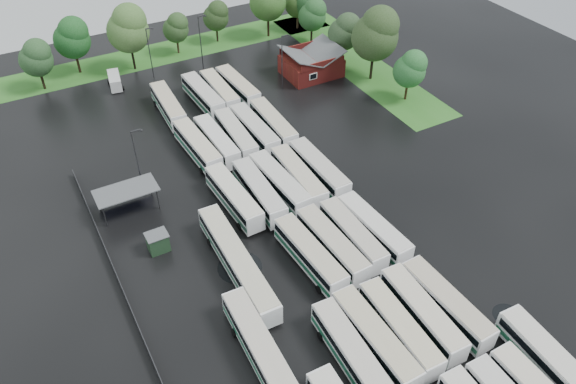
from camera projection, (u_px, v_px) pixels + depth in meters
ground at (321, 268)px, 68.19m from camera, size 160.00×160.00×0.00m
brick_building at (311, 65)px, 104.57m from camera, size 10.07×8.60×5.39m
wash_shed at (126, 192)px, 74.66m from camera, size 8.20×4.20×3.58m
utility_hut at (158, 242)px, 69.78m from camera, size 2.70×2.20×2.62m
grass_strip_north at (161, 54)px, 112.38m from camera, size 80.00×10.00×0.01m
grass_strip_east at (355, 62)px, 109.50m from camera, size 10.00×50.00×0.01m
west_fence at (122, 289)px, 64.94m from camera, size 0.10×50.00×1.20m
bus_r1c0 at (351, 352)px, 56.94m from camera, size 3.18×12.37×3.41m
bus_r1c1 at (375, 339)px, 58.08m from camera, size 2.73×12.68×3.53m
bus_r1c2 at (399, 328)px, 59.18m from camera, size 3.10×12.31×3.40m
bus_r1c3 at (422, 313)px, 60.66m from camera, size 3.16×12.50×3.45m
bus_r1c4 at (446, 304)px, 61.65m from camera, size 3.02×12.53×3.47m
bus_r2c1 at (310, 255)px, 67.27m from camera, size 3.22×12.66×3.50m
bus_r2c2 at (332, 245)px, 68.58m from camera, size 3.02×12.64×3.50m
bus_r2c3 at (352, 235)px, 69.98m from camera, size 2.67×12.08×3.36m
bus_r2c4 at (373, 229)px, 70.82m from camera, size 3.22×12.39×3.42m
bus_r3c0 at (234, 197)px, 75.40m from camera, size 3.14×12.69×3.51m
bus_r3c1 at (259, 192)px, 76.32m from camera, size 3.08×12.63×3.49m
bus_r3c2 at (279, 183)px, 77.66m from camera, size 3.30×12.85×3.54m
bus_r3c3 at (298, 177)px, 78.76m from camera, size 3.09×12.68×3.51m
bus_r3c4 at (319, 169)px, 80.07m from camera, size 2.85×12.77×3.55m
bus_r4c0 at (197, 146)px, 84.48m from camera, size 3.18×12.64×3.49m
bus_r4c1 at (217, 141)px, 85.61m from camera, size 2.71×12.13×3.37m
bus_r4c2 at (236, 135)px, 86.82m from camera, size 3.20×12.38×3.42m
bus_r4c3 at (254, 130)px, 87.90m from camera, size 2.82×12.63×3.51m
bus_r4c4 at (273, 124)px, 89.22m from camera, size 3.01×12.54×3.47m
bus_r5c0 at (168, 106)px, 93.48m from camera, size 3.25×12.56×3.47m
bus_r5c2 at (203, 95)px, 96.06m from camera, size 3.07×12.63×3.49m
bus_r5c3 at (220, 91)px, 97.25m from camera, size 2.76×12.19×3.38m
bus_r5c4 at (238, 87)px, 98.40m from camera, size 3.16×12.40×3.42m
artic_bus_west_b at (237, 262)px, 66.35m from camera, size 3.13×18.79×3.48m
artic_bus_west_c at (268, 363)px, 55.95m from camera, size 3.30×18.41×3.40m
minibus at (115, 80)px, 101.34m from camera, size 2.88×5.65×2.35m
tree_north_0 at (36, 57)px, 97.67m from camera, size 5.79×5.79×9.60m
tree_north_1 at (72, 37)px, 101.86m from camera, size 6.62×6.62×10.96m
tree_north_2 at (128, 28)px, 102.16m from camera, size 7.73×7.73×12.80m
tree_north_3 at (176, 27)px, 109.22m from camera, size 5.02×5.02×8.32m
tree_north_4 at (216, 16)px, 113.19m from camera, size 5.20×5.20×8.61m
tree_north_6 at (299, 2)px, 118.01m from camera, size 5.38×5.38×8.91m
tree_east_0 at (411, 69)px, 94.99m from camera, size 5.58×5.58×9.25m
tree_east_1 at (377, 33)px, 98.81m from camera, size 8.36×8.36×13.85m
tree_east_2 at (345, 31)px, 105.29m from camera, size 6.02×6.02×9.97m
tree_east_3 at (313, 14)px, 112.53m from camera, size 5.60×5.60×9.27m
tree_east_4 at (309, 1)px, 117.09m from camera, size 5.87×5.87×9.73m
lamp_post_ne at (283, 59)px, 97.96m from camera, size 1.56×0.30×10.10m
lamp_post_nw at (138, 158)px, 75.36m from camera, size 1.59×0.31×10.34m
lamp_post_back_w at (150, 50)px, 101.21m from camera, size 1.49×0.29×9.65m
lamp_post_back_e at (201, 39)px, 103.07m from camera, size 1.65×0.32×10.72m
puddle_2 at (240, 267)px, 68.30m from camera, size 5.47×5.47×0.01m
puddle_3 at (369, 253)px, 70.14m from camera, size 3.35×3.35×0.01m
puddle_4 at (507, 315)px, 62.79m from camera, size 3.31×3.31×0.01m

